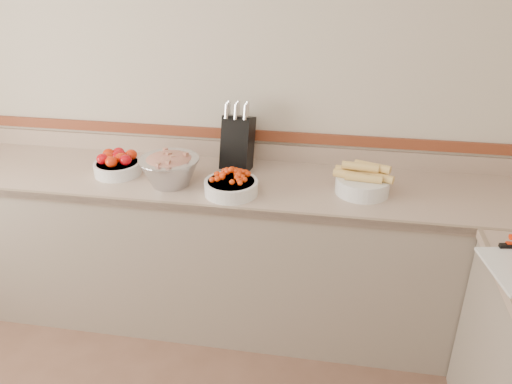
% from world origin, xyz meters
% --- Properties ---
extents(back_wall, '(4.00, 0.00, 4.00)m').
position_xyz_m(back_wall, '(0.00, 2.00, 1.30)').
color(back_wall, beige).
rests_on(back_wall, ground_plane).
extents(counter_back, '(4.00, 0.65, 1.08)m').
position_xyz_m(counter_back, '(0.00, 1.68, 0.45)').
color(counter_back, tan).
rests_on(counter_back, ground_plane).
extents(knife_block, '(0.18, 0.21, 0.39)m').
position_xyz_m(knife_block, '(0.16, 1.85, 1.06)').
color(knife_block, black).
rests_on(knife_block, counter_back).
extents(tomato_bowl, '(0.26, 0.26, 0.13)m').
position_xyz_m(tomato_bowl, '(-0.48, 1.65, 0.96)').
color(tomato_bowl, white).
rests_on(tomato_bowl, counter_back).
extents(cherry_tomato_bowl, '(0.27, 0.27, 0.15)m').
position_xyz_m(cherry_tomato_bowl, '(0.20, 1.52, 0.95)').
color(cherry_tomato_bowl, white).
rests_on(cherry_tomato_bowl, counter_back).
extents(corn_bowl, '(0.30, 0.27, 0.16)m').
position_xyz_m(corn_bowl, '(0.85, 1.64, 0.96)').
color(corn_bowl, white).
rests_on(corn_bowl, counter_back).
extents(rhubarb_bowl, '(0.32, 0.32, 0.18)m').
position_xyz_m(rhubarb_bowl, '(-0.14, 1.57, 0.99)').
color(rhubarb_bowl, '#B2B2BA').
rests_on(rhubarb_bowl, counter_back).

